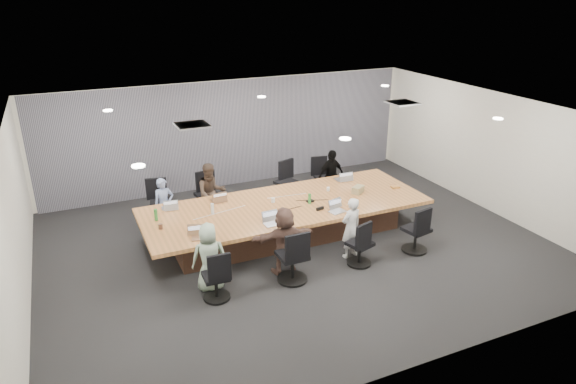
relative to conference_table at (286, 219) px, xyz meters
name	(u,v)px	position (x,y,z in m)	size (l,w,h in m)	color
floor	(296,245)	(0.00, -0.50, -0.40)	(10.00, 8.00, 0.00)	black
ceiling	(297,113)	(0.00, -0.50, 2.40)	(10.00, 8.00, 0.00)	white
wall_back	(232,133)	(0.00, 3.50, 1.00)	(10.00, 2.80, 0.00)	silver
wall_front	(425,281)	(0.00, -4.50, 1.00)	(10.00, 2.80, 0.00)	silver
wall_left	(15,228)	(-5.00, -0.50, 1.00)	(8.00, 2.80, 0.00)	silver
wall_right	(489,151)	(5.00, -0.50, 1.00)	(8.00, 2.80, 0.00)	silver
curtain	(233,134)	(0.00, 3.42, 1.00)	(9.80, 0.04, 2.80)	slate
conference_table	(286,219)	(0.00, 0.00, 0.00)	(6.00, 2.20, 0.74)	#4B2E22
chair_0	(162,206)	(-2.30, 1.70, 0.02)	(0.57, 0.57, 0.85)	black
chair_1	(208,198)	(-1.23, 1.70, 0.03)	(0.58, 0.58, 0.86)	black
chair_2	(287,186)	(0.78, 1.70, 0.02)	(0.57, 0.57, 0.85)	black
chair_3	(324,181)	(1.82, 1.70, -0.01)	(0.52, 0.52, 0.78)	black
chair_4	(216,280)	(-2.07, -1.70, -0.04)	(0.49, 0.49, 0.73)	black
chair_5	(292,259)	(-0.64, -1.70, 0.03)	(0.59, 0.59, 0.87)	black
chair_6	(360,247)	(0.78, -1.70, -0.03)	(0.50, 0.50, 0.74)	black
chair_7	(416,233)	(2.10, -1.70, 0.00)	(0.54, 0.54, 0.80)	black
person_0	(164,205)	(-2.30, 1.35, 0.20)	(0.44, 0.29, 1.20)	#7E91C1
laptop_0	(169,208)	(-2.30, 0.80, 0.35)	(0.30, 0.20, 0.02)	#B2B2B7
person_1	(211,193)	(-1.23, 1.35, 0.29)	(0.67, 0.52, 1.39)	#423329
laptop_1	(218,200)	(-1.23, 0.80, 0.35)	(0.32, 0.22, 0.02)	#8C6647
person_3	(331,176)	(1.82, 1.35, 0.25)	(0.77, 0.32, 1.31)	black
laptop_3	(342,179)	(1.82, 0.80, 0.35)	(0.35, 0.24, 0.02)	#B2B2B7
person_4	(209,257)	(-2.07, -1.35, 0.23)	(0.62, 0.40, 1.26)	#98B197
laptop_4	(200,238)	(-2.07, -0.80, 0.35)	(0.31, 0.21, 0.02)	#8C6647
person_5	(284,240)	(-0.64, -1.35, 0.25)	(1.21, 0.39, 1.30)	brown
laptop_5	(273,224)	(-0.64, -0.80, 0.35)	(0.33, 0.23, 0.02)	#B2B2B7
person_6	(351,228)	(0.78, -1.35, 0.22)	(0.46, 0.30, 1.25)	silver
laptop_6	(337,212)	(0.78, -0.80, 0.35)	(0.32, 0.22, 0.02)	#B2B2B7
bottle_green_left	(156,215)	(-2.65, 0.31, 0.46)	(0.07, 0.07, 0.24)	#2F8334
bottle_green_right	(310,199)	(0.46, -0.18, 0.45)	(0.06, 0.06, 0.22)	#2F8334
bottle_clear	(212,209)	(-1.55, 0.16, 0.45)	(0.07, 0.07, 0.22)	silver
cup_white_far	(273,200)	(-0.21, 0.19, 0.39)	(0.08, 0.08, 0.10)	white
cup_white_near	(328,189)	(1.17, 0.29, 0.38)	(0.07, 0.07, 0.09)	white
mug_brown	(160,226)	(-2.65, -0.11, 0.39)	(0.08, 0.08, 0.10)	brown
mic_left	(279,215)	(-0.38, -0.49, 0.36)	(0.16, 0.11, 0.03)	black
mic_right	(310,201)	(0.52, -0.10, 0.35)	(0.15, 0.10, 0.03)	black
stapler	(320,209)	(0.51, -0.57, 0.37)	(0.17, 0.04, 0.06)	black
canvas_bag	(358,190)	(1.71, -0.08, 0.42)	(0.29, 0.18, 0.16)	tan
snack_packet	(395,187)	(2.65, -0.17, 0.36)	(0.18, 0.12, 0.04)	#C97C30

